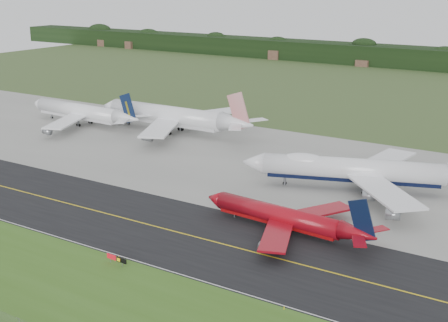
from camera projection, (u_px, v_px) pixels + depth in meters
ground at (176, 223)px, 137.32m from camera, size 600.00×600.00×0.00m
grass_verge at (57, 287)px, 109.00m from camera, size 400.00×30.00×0.01m
taxiway at (165, 229)px, 134.08m from camera, size 400.00×32.00×0.02m
apron at (283, 166)px, 178.59m from camera, size 400.00×78.00×0.01m
taxiway_centreline at (165, 229)px, 134.07m from camera, size 400.00×0.40×0.00m
taxiway_edge_line at (116, 255)px, 121.53m from camera, size 400.00×0.25×0.00m
jet_ba_747 at (362, 170)px, 156.70m from camera, size 60.91×49.09×15.77m
jet_red_737 at (287, 218)px, 132.00m from camera, size 41.39×33.66×11.17m
jet_navy_gold at (84, 112)px, 227.57m from camera, size 55.04×47.94×14.21m
jet_star_tail at (174, 117)px, 216.01m from camera, size 64.11×53.90×16.98m
taxiway_sign at (117, 259)px, 117.18m from camera, size 5.00×0.49×1.67m
edge_marker_center at (119, 257)px, 119.87m from camera, size 0.16×0.16×0.50m
edge_marker_right at (284, 308)px, 101.53m from camera, size 0.16×0.16×0.50m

